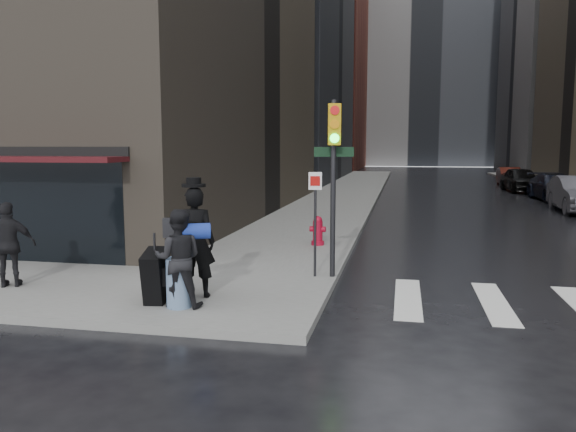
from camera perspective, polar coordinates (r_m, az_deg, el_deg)
name	(u,v)px	position (r m, az deg, el deg)	size (l,w,h in m)	color
ground	(220,302)	(10.87, -6.88, -8.66)	(140.00, 140.00, 0.00)	black
sidewalk_left	(351,190)	(37.17, 6.41, 2.69)	(4.00, 50.00, 0.15)	slate
sidewalk_right	(572,193)	(38.39, 26.93, 2.10)	(3.00, 50.00, 0.15)	slate
bldg_left_far	(276,67)	(74.43, -1.23, 14.94)	(22.00, 20.00, 26.00)	brown
bldg_distant	(424,57)	(88.91, 13.70, 15.42)	(40.00, 12.00, 32.00)	#65635F
man_overcoat	(187,247)	(10.49, -10.23, -3.12)	(1.18, 1.29, 2.27)	black
man_jeans	(178,258)	(9.93, -11.11, -4.24)	(1.26, 0.83, 1.73)	black
man_greycoat	(9,245)	(12.47, -26.46, -2.62)	(1.08, 0.77, 1.70)	black
traffic_light	(332,164)	(11.82, 4.50, 5.28)	(0.93, 0.51, 3.75)	black
fire_hydrant	(318,232)	(15.92, 3.04, -1.64)	(0.45, 0.36, 0.83)	maroon
parked_car_3	(555,187)	(33.57, 25.53, 2.67)	(2.03, 5.00, 1.45)	black
parked_car_4	(521,180)	(38.90, 22.58, 3.44)	(1.87, 4.64, 1.58)	black
parked_car_5	(509,177)	(44.47, 21.57, 3.75)	(1.44, 4.13, 1.36)	#3B120B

